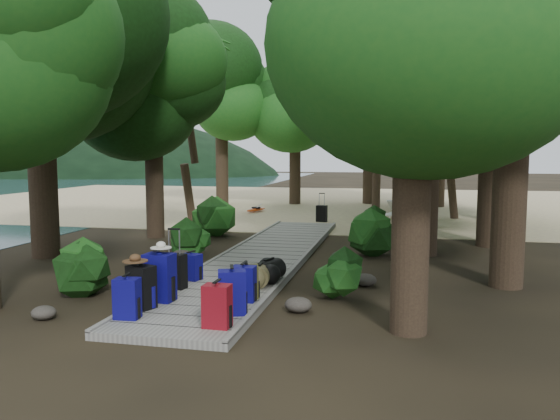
% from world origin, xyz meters
% --- Properties ---
extents(ground, '(120.00, 120.00, 0.00)m').
position_xyz_m(ground, '(0.00, 0.00, 0.00)').
color(ground, '#312718').
rests_on(ground, ground).
extents(sand_beach, '(40.00, 22.00, 0.02)m').
position_xyz_m(sand_beach, '(0.00, 16.00, 0.01)').
color(sand_beach, '#CABD88').
rests_on(sand_beach, ground).
extents(distant_hill, '(32.00, 16.00, 12.00)m').
position_xyz_m(distant_hill, '(-40.00, 48.00, 0.00)').
color(distant_hill, black).
rests_on(distant_hill, ground).
extents(boardwalk, '(2.00, 12.00, 0.12)m').
position_xyz_m(boardwalk, '(0.00, 1.00, 0.06)').
color(boardwalk, gray).
rests_on(boardwalk, ground).
extents(backpack_left_a, '(0.37, 0.27, 0.66)m').
position_xyz_m(backpack_left_a, '(-0.74, -4.32, 0.45)').
color(backpack_left_a, '#080471').
rests_on(backpack_left_a, boardwalk).
extents(backpack_left_b, '(0.47, 0.41, 0.74)m').
position_xyz_m(backpack_left_b, '(-0.78, -3.78, 0.49)').
color(backpack_left_b, black).
rests_on(backpack_left_b, boardwalk).
extents(backpack_left_c, '(0.49, 0.36, 0.86)m').
position_xyz_m(backpack_left_c, '(-0.68, -3.33, 0.55)').
color(backpack_left_c, '#080471').
rests_on(backpack_left_c, boardwalk).
extents(backpack_left_d, '(0.41, 0.34, 0.55)m').
position_xyz_m(backpack_left_d, '(-0.73, -1.82, 0.39)').
color(backpack_left_d, '#080471').
rests_on(backpack_left_d, boardwalk).
extents(backpack_right_a, '(0.38, 0.27, 0.66)m').
position_xyz_m(backpack_right_a, '(0.67, -4.42, 0.45)').
color(backpack_right_a, maroon).
rests_on(backpack_right_a, boardwalk).
extents(backpack_right_b, '(0.48, 0.40, 0.73)m').
position_xyz_m(backpack_right_b, '(0.68, -3.79, 0.49)').
color(backpack_right_b, '#080471').
rests_on(backpack_right_b, boardwalk).
extents(backpack_right_c, '(0.37, 0.27, 0.64)m').
position_xyz_m(backpack_right_c, '(0.66, -3.06, 0.44)').
color(backpack_right_c, '#080471').
rests_on(backpack_right_c, boardwalk).
extents(backpack_right_d, '(0.46, 0.39, 0.60)m').
position_xyz_m(backpack_right_d, '(0.64, -2.85, 0.42)').
color(backpack_right_d, '#3D3D17').
rests_on(backpack_right_d, boardwalk).
extents(duffel_right_khaki, '(0.41, 0.59, 0.37)m').
position_xyz_m(duffel_right_khaki, '(0.66, -1.97, 0.31)').
color(duffel_right_khaki, brown).
rests_on(duffel_right_khaki, boardwalk).
extents(duffel_right_black, '(0.57, 0.71, 0.39)m').
position_xyz_m(duffel_right_black, '(0.72, -1.60, 0.31)').
color(duffel_right_black, black).
rests_on(duffel_right_black, boardwalk).
extents(suitcase_on_boardwalk, '(0.44, 0.30, 0.62)m').
position_xyz_m(suitcase_on_boardwalk, '(-0.77, -2.51, 0.43)').
color(suitcase_on_boardwalk, black).
rests_on(suitcase_on_boardwalk, boardwalk).
extents(lone_suitcase_on_sand, '(0.41, 0.28, 0.59)m').
position_xyz_m(lone_suitcase_on_sand, '(0.36, 8.15, 0.32)').
color(lone_suitcase_on_sand, black).
rests_on(lone_suitcase_on_sand, sand_beach).
extents(hat_brown, '(0.39, 0.39, 0.12)m').
position_xyz_m(hat_brown, '(-0.85, -3.82, 0.92)').
color(hat_brown, '#51351E').
rests_on(hat_brown, backpack_left_b).
extents(hat_white, '(0.34, 0.34, 0.11)m').
position_xyz_m(hat_white, '(-0.67, -3.28, 1.04)').
color(hat_white, silver).
rests_on(hat_white, backpack_left_c).
extents(kayak, '(1.39, 2.85, 0.28)m').
position_xyz_m(kayak, '(-2.79, 10.76, 0.16)').
color(kayak, '#A9380E').
rests_on(kayak, sand_beach).
extents(sun_lounger, '(1.26, 2.15, 0.66)m').
position_xyz_m(sun_lounger, '(3.03, 9.55, 0.35)').
color(sun_lounger, silver).
rests_on(sun_lounger, sand_beach).
extents(tree_right_a, '(4.45, 4.45, 7.42)m').
position_xyz_m(tree_right_a, '(3.24, -3.72, 3.71)').
color(tree_right_a, black).
rests_on(tree_right_a, ground).
extents(tree_right_b, '(4.90, 4.90, 8.76)m').
position_xyz_m(tree_right_b, '(5.08, -0.63, 4.38)').
color(tree_right_b, black).
rests_on(tree_right_b, ground).
extents(tree_right_c, '(4.98, 4.98, 8.62)m').
position_xyz_m(tree_right_c, '(3.72, 2.38, 4.31)').
color(tree_right_c, black).
rests_on(tree_right_c, ground).
extents(tree_right_d, '(5.40, 5.40, 9.91)m').
position_xyz_m(tree_right_d, '(5.49, 4.04, 4.95)').
color(tree_right_d, black).
rests_on(tree_right_d, ground).
extents(tree_right_e, '(5.56, 5.56, 10.01)m').
position_xyz_m(tree_right_e, '(3.83, 7.49, 5.00)').
color(tree_right_e, black).
rests_on(tree_right_e, ground).
extents(tree_right_f, '(4.93, 4.93, 8.81)m').
position_xyz_m(tree_right_f, '(6.45, 10.03, 4.41)').
color(tree_right_f, black).
rests_on(tree_right_f, ground).
extents(tree_left_b, '(5.22, 5.22, 9.40)m').
position_xyz_m(tree_left_b, '(-5.25, 0.15, 4.70)').
color(tree_left_b, black).
rests_on(tree_left_b, ground).
extents(tree_left_c, '(4.33, 4.33, 7.53)m').
position_xyz_m(tree_left_c, '(-4.00, 3.59, 3.77)').
color(tree_left_c, black).
rests_on(tree_left_c, ground).
extents(tree_back_a, '(4.56, 4.56, 7.90)m').
position_xyz_m(tree_back_a, '(-1.90, 14.83, 3.95)').
color(tree_back_a, black).
rests_on(tree_back_a, ground).
extents(tree_back_b, '(6.23, 6.23, 11.12)m').
position_xyz_m(tree_back_b, '(1.72, 15.82, 5.56)').
color(tree_back_b, black).
rests_on(tree_back_b, ground).
extents(tree_back_c, '(4.38, 4.38, 7.88)m').
position_xyz_m(tree_back_c, '(4.88, 14.84, 3.94)').
color(tree_back_c, black).
rests_on(tree_back_c, ground).
extents(tree_back_d, '(5.15, 5.15, 8.59)m').
position_xyz_m(tree_back_d, '(-5.29, 13.81, 4.29)').
color(tree_back_d, black).
rests_on(tree_back_d, ground).
extents(palm_right_a, '(4.40, 4.40, 7.50)m').
position_xyz_m(palm_right_a, '(3.37, 5.58, 3.75)').
color(palm_right_a, '#174312').
rests_on(palm_right_a, ground).
extents(palm_right_b, '(4.15, 4.15, 8.02)m').
position_xyz_m(palm_right_b, '(5.15, 10.48, 4.01)').
color(palm_right_b, '#174312').
rests_on(palm_right_b, ground).
extents(palm_right_c, '(4.91, 4.91, 7.81)m').
position_xyz_m(palm_right_c, '(2.38, 12.85, 3.91)').
color(palm_right_c, '#174312').
rests_on(palm_right_c, ground).
extents(palm_left_a, '(4.04, 4.04, 6.43)m').
position_xyz_m(palm_left_a, '(-4.20, 6.47, 3.21)').
color(palm_left_a, '#174312').
rests_on(palm_left_a, ground).
extents(rock_left_a, '(0.38, 0.34, 0.21)m').
position_xyz_m(rock_left_a, '(-2.14, -4.28, 0.10)').
color(rock_left_a, '#4C473F').
rests_on(rock_left_a, ground).
extents(rock_left_b, '(0.37, 0.33, 0.20)m').
position_xyz_m(rock_left_b, '(-2.44, -2.32, 0.10)').
color(rock_left_b, '#4C473F').
rests_on(rock_left_b, ground).
extents(rock_left_c, '(0.50, 0.45, 0.27)m').
position_xyz_m(rock_left_c, '(-1.82, 0.32, 0.14)').
color(rock_left_c, '#4C473F').
rests_on(rock_left_c, ground).
extents(rock_left_d, '(0.32, 0.29, 0.18)m').
position_xyz_m(rock_left_d, '(-2.35, 3.15, 0.09)').
color(rock_left_d, '#4C473F').
rests_on(rock_left_d, ground).
extents(rock_right_a, '(0.43, 0.39, 0.24)m').
position_xyz_m(rock_right_a, '(1.56, -3.09, 0.12)').
color(rock_right_a, '#4C473F').
rests_on(rock_right_a, ground).
extents(rock_right_b, '(0.43, 0.38, 0.23)m').
position_xyz_m(rock_right_b, '(2.49, -1.14, 0.12)').
color(rock_right_b, '#4C473F').
rests_on(rock_right_b, ground).
extents(rock_right_c, '(0.30, 0.27, 0.16)m').
position_xyz_m(rock_right_c, '(1.69, 1.47, 0.08)').
color(rock_right_c, '#4C473F').
rests_on(rock_right_c, ground).
extents(shrub_left_a, '(1.19, 1.19, 1.07)m').
position_xyz_m(shrub_left_a, '(-2.25, -2.97, 0.54)').
color(shrub_left_a, '#1A5419').
rests_on(shrub_left_a, ground).
extents(shrub_left_b, '(0.94, 0.94, 0.84)m').
position_xyz_m(shrub_left_b, '(-1.73, 0.69, 0.42)').
color(shrub_left_b, '#1A5419').
rests_on(shrub_left_b, ground).
extents(shrub_left_c, '(1.30, 1.30, 1.17)m').
position_xyz_m(shrub_left_c, '(-2.41, 4.22, 0.59)').
color(shrub_left_c, '#1A5419').
rests_on(shrub_left_c, ground).
extents(shrub_right_a, '(0.92, 0.92, 0.83)m').
position_xyz_m(shrub_right_a, '(2.01, -2.28, 0.41)').
color(shrub_right_a, '#1A5419').
rests_on(shrub_right_a, ground).
extents(shrub_right_b, '(1.35, 1.35, 1.21)m').
position_xyz_m(shrub_right_b, '(2.36, 2.12, 0.61)').
color(shrub_right_b, '#1A5419').
rests_on(shrub_right_b, ground).
extents(shrub_right_c, '(0.90, 0.90, 0.81)m').
position_xyz_m(shrub_right_c, '(2.24, 5.39, 0.40)').
color(shrub_right_c, '#1A5419').
rests_on(shrub_right_c, ground).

